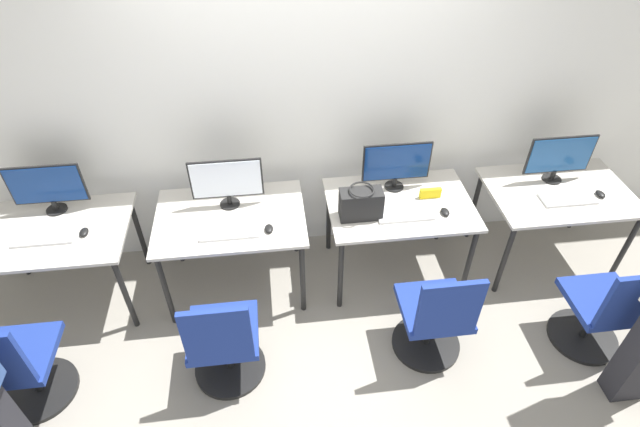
{
  "coord_description": "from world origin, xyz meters",
  "views": [
    {
      "loc": [
        -0.31,
        -2.38,
        3.04
      ],
      "look_at": [
        0.0,
        0.15,
        0.86
      ],
      "focal_mm": 28.0,
      "sensor_mm": 36.0,
      "label": 1
    }
  ],
  "objects_px": {
    "monitor_left": "(227,181)",
    "monitor_right": "(397,164)",
    "mouse_far_left": "(84,232)",
    "mouse_right": "(445,212)",
    "keyboard_right": "(405,214)",
    "handbag": "(361,204)",
    "keyboard_far_left": "(44,237)",
    "keyboard_left": "(229,231)",
    "office_chair_left": "(224,345)",
    "mouse_far_right": "(600,194)",
    "monitor_far_right": "(560,157)",
    "office_chair_far_left": "(18,369)",
    "mouse_left": "(269,229)",
    "monitor_far_left": "(47,187)",
    "office_chair_right": "(435,320)",
    "office_chair_far_right": "(603,313)",
    "keyboard_far_right": "(568,199)"
  },
  "relations": [
    {
      "from": "monitor_left",
      "to": "office_chair_left",
      "type": "xyz_separation_m",
      "value": [
        -0.06,
        -0.97,
        -0.57
      ]
    },
    {
      "from": "mouse_far_left",
      "to": "keyboard_far_left",
      "type": "bearing_deg",
      "value": -177.46
    },
    {
      "from": "mouse_left",
      "to": "monitor_right",
      "type": "xyz_separation_m",
      "value": [
        0.97,
        0.38,
        0.2
      ]
    },
    {
      "from": "monitor_far_left",
      "to": "office_chair_left",
      "type": "distance_m",
      "value": 1.68
    },
    {
      "from": "monitor_far_left",
      "to": "mouse_far_left",
      "type": "distance_m",
      "value": 0.43
    },
    {
      "from": "monitor_left",
      "to": "office_chair_left",
      "type": "relative_size",
      "value": 0.59
    },
    {
      "from": "monitor_left",
      "to": "keyboard_right",
      "type": "relative_size",
      "value": 1.27
    },
    {
      "from": "office_chair_left",
      "to": "office_chair_far_right",
      "type": "relative_size",
      "value": 1.0
    },
    {
      "from": "mouse_far_left",
      "to": "monitor_right",
      "type": "relative_size",
      "value": 0.18
    },
    {
      "from": "monitor_far_right",
      "to": "mouse_far_right",
      "type": "height_order",
      "value": "monitor_far_right"
    },
    {
      "from": "office_chair_left",
      "to": "mouse_far_right",
      "type": "height_order",
      "value": "office_chair_left"
    },
    {
      "from": "monitor_far_right",
      "to": "office_chair_far_right",
      "type": "height_order",
      "value": "monitor_far_right"
    },
    {
      "from": "keyboard_far_left",
      "to": "monitor_left",
      "type": "distance_m",
      "value": 1.28
    },
    {
      "from": "monitor_far_right",
      "to": "monitor_left",
      "type": "bearing_deg",
      "value": -179.91
    },
    {
      "from": "mouse_left",
      "to": "keyboard_far_right",
      "type": "distance_m",
      "value": 2.22
    },
    {
      "from": "keyboard_far_right",
      "to": "office_chair_right",
      "type": "bearing_deg",
      "value": -149.47
    },
    {
      "from": "keyboard_right",
      "to": "handbag",
      "type": "height_order",
      "value": "handbag"
    },
    {
      "from": "monitor_far_left",
      "to": "monitor_far_right",
      "type": "xyz_separation_m",
      "value": [
        3.74,
        -0.08,
        0.0
      ]
    },
    {
      "from": "keyboard_left",
      "to": "handbag",
      "type": "distance_m",
      "value": 0.93
    },
    {
      "from": "keyboard_left",
      "to": "office_chair_right",
      "type": "relative_size",
      "value": 0.46
    },
    {
      "from": "monitor_far_left",
      "to": "mouse_far_left",
      "type": "xyz_separation_m",
      "value": [
        0.26,
        -0.29,
        -0.2
      ]
    },
    {
      "from": "monitor_left",
      "to": "keyboard_left",
      "type": "xyz_separation_m",
      "value": [
        0.0,
        -0.31,
        -0.2
      ]
    },
    {
      "from": "handbag",
      "to": "keyboard_far_left",
      "type": "bearing_deg",
      "value": 179.11
    },
    {
      "from": "monitor_left",
      "to": "keyboard_left",
      "type": "distance_m",
      "value": 0.37
    },
    {
      "from": "mouse_far_left",
      "to": "mouse_right",
      "type": "xyz_separation_m",
      "value": [
        2.52,
        -0.09,
        0.0
      ]
    },
    {
      "from": "keyboard_far_left",
      "to": "monitor_far_right",
      "type": "height_order",
      "value": "monitor_far_right"
    },
    {
      "from": "office_chair_far_left",
      "to": "monitor_far_right",
      "type": "distance_m",
      "value": 3.97
    },
    {
      "from": "office_chair_far_left",
      "to": "office_chair_left",
      "type": "bearing_deg",
      "value": 1.06
    },
    {
      "from": "monitor_left",
      "to": "handbag",
      "type": "xyz_separation_m",
      "value": [
        0.93,
        -0.25,
        -0.1
      ]
    },
    {
      "from": "keyboard_far_left",
      "to": "office_chair_far_right",
      "type": "relative_size",
      "value": 0.46
    },
    {
      "from": "office_chair_left",
      "to": "monitor_right",
      "type": "height_order",
      "value": "monitor_right"
    },
    {
      "from": "keyboard_left",
      "to": "monitor_far_right",
      "type": "distance_m",
      "value": 2.52
    },
    {
      "from": "monitor_right",
      "to": "monitor_left",
      "type": "bearing_deg",
      "value": -177.26
    },
    {
      "from": "monitor_right",
      "to": "office_chair_far_right",
      "type": "bearing_deg",
      "value": -41.58
    },
    {
      "from": "monitor_left",
      "to": "mouse_right",
      "type": "height_order",
      "value": "monitor_left"
    },
    {
      "from": "monitor_left",
      "to": "monitor_far_left",
      "type": "bearing_deg",
      "value": 176.05
    },
    {
      "from": "mouse_far_left",
      "to": "office_chair_right",
      "type": "bearing_deg",
      "value": -17.72
    },
    {
      "from": "mouse_right",
      "to": "office_chair_far_right",
      "type": "height_order",
      "value": "office_chair_far_right"
    },
    {
      "from": "keyboard_right",
      "to": "keyboard_far_right",
      "type": "height_order",
      "value": "same"
    },
    {
      "from": "monitor_left",
      "to": "monitor_right",
      "type": "distance_m",
      "value": 1.25
    },
    {
      "from": "monitor_left",
      "to": "mouse_left",
      "type": "bearing_deg",
      "value": -49.68
    },
    {
      "from": "keyboard_far_left",
      "to": "office_chair_far_left",
      "type": "height_order",
      "value": "office_chair_far_left"
    },
    {
      "from": "monitor_right",
      "to": "office_chair_right",
      "type": "height_order",
      "value": "monitor_right"
    },
    {
      "from": "mouse_far_right",
      "to": "handbag",
      "type": "height_order",
      "value": "handbag"
    },
    {
      "from": "mouse_right",
      "to": "office_chair_right",
      "type": "height_order",
      "value": "office_chair_right"
    },
    {
      "from": "monitor_far_right",
      "to": "handbag",
      "type": "distance_m",
      "value": 1.59
    },
    {
      "from": "office_chair_right",
      "to": "office_chair_far_right",
      "type": "relative_size",
      "value": 1.0
    },
    {
      "from": "mouse_far_right",
      "to": "mouse_far_left",
      "type": "bearing_deg",
      "value": 179.5
    },
    {
      "from": "keyboard_right",
      "to": "office_chair_left",
      "type": "bearing_deg",
      "value": -152.16
    },
    {
      "from": "mouse_left",
      "to": "office_chair_left",
      "type": "relative_size",
      "value": 0.1
    }
  ]
}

